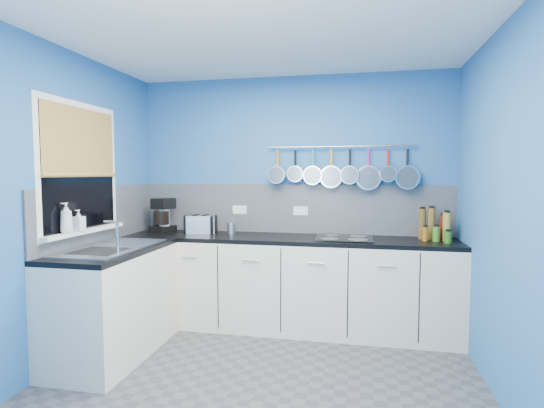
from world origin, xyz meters
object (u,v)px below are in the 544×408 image
(soap_bottle_b, at_px, (79,220))
(toaster, at_px, (201,224))
(coffee_maker, at_px, (163,215))
(canister, at_px, (231,228))
(soap_bottle_a, at_px, (66,218))
(hob, at_px, (344,238))
(paper_towel, at_px, (164,220))

(soap_bottle_b, relative_size, toaster, 0.60)
(coffee_maker, distance_m, canister, 0.76)
(soap_bottle_a, height_order, toaster, soap_bottle_a)
(soap_bottle_b, xyz_separation_m, canister, (0.95, 1.07, -0.18))
(soap_bottle_a, bearing_deg, coffee_maker, 80.76)
(soap_bottle_a, xyz_separation_m, hob, (2.09, 1.14, -0.26))
(soap_bottle_a, bearing_deg, hob, 28.60)
(coffee_maker, xyz_separation_m, toaster, (0.42, -0.01, -0.09))
(canister, xyz_separation_m, hob, (1.13, -0.08, -0.05))
(toaster, bearing_deg, soap_bottle_b, -138.05)
(soap_bottle_b, height_order, toaster, soap_bottle_b)
(soap_bottle_b, bearing_deg, coffee_maker, 79.55)
(canister, bearing_deg, soap_bottle_a, -127.95)
(toaster, relative_size, hob, 0.54)
(hob, bearing_deg, paper_towel, 177.58)
(paper_towel, height_order, toaster, paper_towel)
(coffee_maker, height_order, hob, coffee_maker)
(soap_bottle_b, bearing_deg, soap_bottle_a, -90.00)
(coffee_maker, bearing_deg, paper_towel, 10.09)
(soap_bottle_b, height_order, coffee_maker, coffee_maker)
(paper_towel, distance_m, canister, 0.74)
(soap_bottle_a, height_order, canister, soap_bottle_a)
(coffee_maker, xyz_separation_m, canister, (0.75, 0.00, -0.12))
(soap_bottle_a, relative_size, paper_towel, 0.97)
(toaster, height_order, hob, toaster)
(toaster, bearing_deg, paper_towel, 161.71)
(paper_towel, bearing_deg, toaster, -0.50)
(soap_bottle_a, xyz_separation_m, coffee_maker, (0.20, 1.22, -0.09))
(soap_bottle_a, relative_size, soap_bottle_b, 1.39)
(paper_towel, height_order, coffee_maker, coffee_maker)
(paper_towel, bearing_deg, coffee_maker, 172.21)
(soap_bottle_a, distance_m, soap_bottle_b, 0.15)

